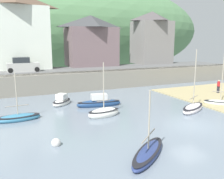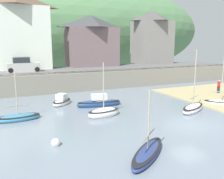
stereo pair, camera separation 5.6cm
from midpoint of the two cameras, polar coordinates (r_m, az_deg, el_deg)
The scene contains 15 objects.
quay_seawall at distance 34.46m, azimuth -1.85°, elevation 2.71°, with size 48.00×9.40×2.40m.
hillside_backdrop at distance 71.78m, azimuth -9.39°, elevation 13.45°, with size 80.00×44.00×27.38m.
waterfront_building_left at distance 39.37m, azimuth -21.32°, elevation 12.73°, with size 9.24×6.27×11.08m.
waterfront_building_centre at distance 41.65m, azimuth -4.76°, elevation 11.30°, with size 8.23×5.69×8.20m.
waterfront_building_right at distance 46.96m, azimuth 9.32°, elevation 11.88°, with size 6.70×5.48×9.38m.
dinghy_open_wooden at distance 21.61m, azimuth -20.94°, elevation -6.11°, with size 3.63×1.51×4.09m.
sailboat_blue_trim at distance 27.37m, azimuth 23.95°, elevation -2.78°, with size 3.15×3.16×5.48m.
rowboat_small_beached at distance 21.22m, azimuth -1.86°, elevation -5.43°, with size 3.16×1.74×4.86m.
sailboat_far_left at distance 14.27m, azimuth 8.43°, elevation -14.39°, with size 4.07×3.69×3.94m.
motorboat_with_cabin at distance 24.06m, azimuth 18.37°, elevation -4.12°, with size 4.05×2.99×5.84m.
sailboat_white_hull at distance 24.52m, azimuth -2.97°, elevation -3.08°, with size 4.60×1.65×1.45m.
sailboat_tall_mast at distance 25.75m, azimuth -11.52°, elevation -2.72°, with size 2.84×2.94×1.26m.
parked_car_near_slipway at distance 34.99m, azimuth -19.93°, elevation 5.24°, with size 4.14×1.82×1.95m.
person_on_slipway at distance 33.12m, azimuth 23.61°, elevation 0.80°, with size 0.34×0.34×1.62m.
mooring_buoy at distance 15.90m, azimuth -12.86°, elevation -11.98°, with size 0.58×0.58×0.58m.
Camera 2 is at (-12.91, -14.07, 6.30)m, focal length 39.33 mm.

